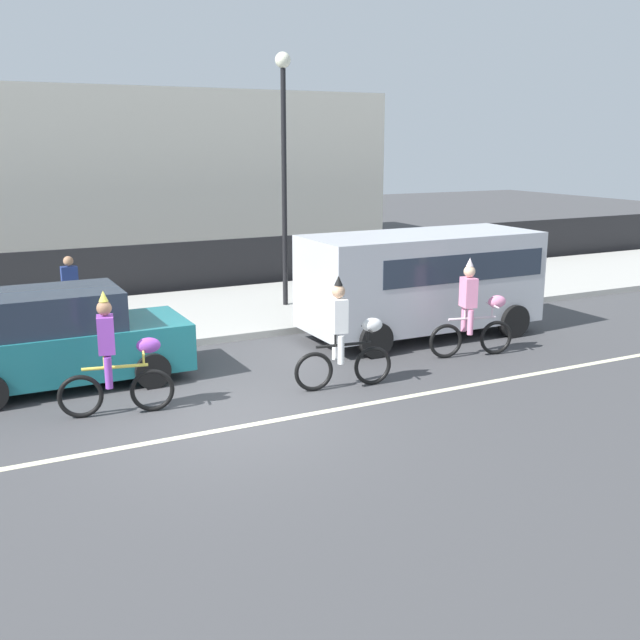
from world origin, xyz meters
name	(u,v)px	position (x,y,z in m)	size (l,w,h in m)	color
ground_plane	(223,417)	(0.00, 0.00, 0.00)	(80.00, 80.00, 0.00)	#424244
road_centre_line	(235,428)	(0.00, -0.50, 0.00)	(36.00, 0.14, 0.01)	beige
sidewalk_curb	(125,321)	(0.00, 6.50, 0.07)	(60.00, 5.00, 0.15)	#ADAAA3
fence_line	(99,274)	(0.00, 9.40, 0.70)	(40.00, 0.08, 1.40)	black
parade_cyclist_purple	(116,361)	(-1.37, 0.82, 0.84)	(1.70, 0.54, 1.92)	black
parade_cyclist_zebra	(345,339)	(2.29, 0.38, 0.84)	(1.71, 0.52, 1.92)	black
parade_cyclist_pink	(473,314)	(5.38, 0.94, 0.84)	(1.70, 0.56, 1.92)	black
parked_van_silver	(424,276)	(5.45, 2.70, 1.28)	(5.00, 2.22, 2.18)	silver
parked_car_teal	(62,340)	(-1.88, 2.70, 0.78)	(4.10, 1.92, 1.64)	#1E727A
street_lamp_post	(284,143)	(3.83, 6.19, 3.99)	(0.36, 0.36, 5.86)	black
pedestrian_onlooker	(71,293)	(-1.26, 5.61, 1.01)	(0.32, 0.20, 1.62)	#33333D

